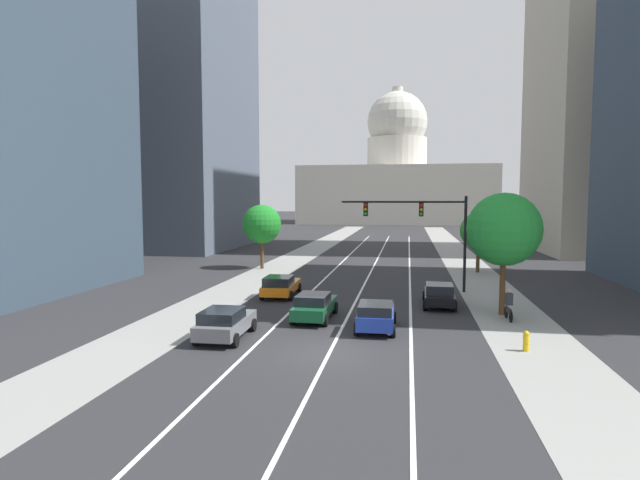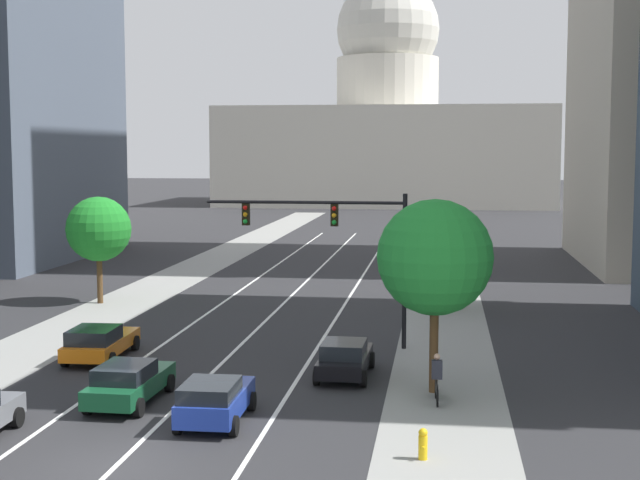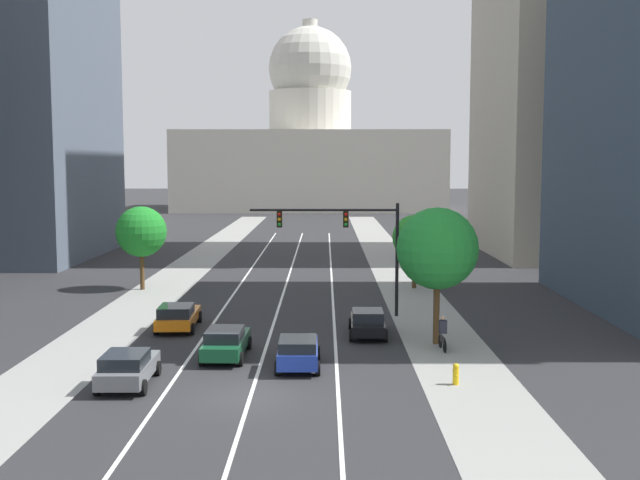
{
  "view_description": "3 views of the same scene",
  "coord_description": "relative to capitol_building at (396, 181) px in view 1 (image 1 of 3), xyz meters",
  "views": [
    {
      "loc": [
        3.25,
        -21.47,
        6.61
      ],
      "look_at": [
        -2.58,
        12.79,
        3.83
      ],
      "focal_mm": 29.09,
      "sensor_mm": 36.0,
      "label": 1
    },
    {
      "loc": [
        8.81,
        -23.34,
        8.7
      ],
      "look_at": [
        2.61,
        22.87,
        4.04
      ],
      "focal_mm": 51.22,
      "sensor_mm": 36.0,
      "label": 2
    },
    {
      "loc": [
        2.94,
        -29.41,
        9.2
      ],
      "look_at": [
        2.59,
        23.92,
        3.79
      ],
      "focal_mm": 43.13,
      "sensor_mm": 36.0,
      "label": 3
    }
  ],
  "objects": [
    {
      "name": "office_tower_far_left",
      "position": [
        -26.79,
        -77.49,
        14.48
      ],
      "size": [
        15.33,
        22.9,
        51.5
      ],
      "color": "#4C5666",
      "rests_on": "ground"
    },
    {
      "name": "fire_hydrant",
      "position": [
        8.37,
        -120.61,
        -10.85
      ],
      "size": [
        0.26,
        0.35,
        0.91
      ],
      "color": "yellow",
      "rests_on": "ground"
    },
    {
      "name": "car_green",
      "position": [
        -1.74,
        -116.26,
        -10.55
      ],
      "size": [
        2.06,
        4.68,
        1.47
      ],
      "rotation": [
        0.0,
        0.0,
        1.55
      ],
      "color": "#14512D",
      "rests_on": "ground"
    },
    {
      "name": "lane_stripe_right",
      "position": [
        3.46,
        -97.32,
        -11.3
      ],
      "size": [
        0.16,
        90.0,
        0.01
      ],
      "primitive_type": "cube",
      "color": "white",
      "rests_on": "ground"
    },
    {
      "name": "car_black",
      "position": [
        5.19,
        -111.61,
        -10.57
      ],
      "size": [
        2.03,
        4.35,
        1.43
      ],
      "rotation": [
        0.0,
        0.0,
        1.55
      ],
      "color": "black",
      "rests_on": "ground"
    },
    {
      "name": "street_tree_mid_right",
      "position": [
        8.58,
        -113.38,
        -6.44
      ],
      "size": [
        4.13,
        4.13,
        6.95
      ],
      "color": "#51381E",
      "rests_on": "ground"
    },
    {
      "name": "office_tower_far_right",
      "position": [
        30.22,
        -74.41,
        15.56
      ],
      "size": [
        22.38,
        22.38,
        53.67
      ],
      "color": "#B7AD99",
      "rests_on": "ground"
    },
    {
      "name": "ground_plane",
      "position": [
        0.0,
        -82.32,
        -11.31
      ],
      "size": [
        400.0,
        400.0,
        0.0
      ],
      "primitive_type": "plane",
      "color": "#2B2B2D"
    },
    {
      "name": "sidewalk_left",
      "position": [
        -9.02,
        -87.32,
        -11.31
      ],
      "size": [
        4.18,
        130.0,
        0.01
      ],
      "primitive_type": "cube",
      "color": "gray",
      "rests_on": "ground"
    },
    {
      "name": "car_gray",
      "position": [
        -5.19,
        -120.88,
        -10.53
      ],
      "size": [
        2.1,
        4.23,
        1.49
      ],
      "rotation": [
        0.0,
        0.0,
        1.59
      ],
      "color": "slate",
      "rests_on": "ground"
    },
    {
      "name": "street_tree_near_left",
      "position": [
        -10.31,
        -96.77,
        -7.1
      ],
      "size": [
        3.64,
        3.64,
        6.05
      ],
      "color": "#51381E",
      "rests_on": "ground"
    },
    {
      "name": "cyclist",
      "position": [
        8.71,
        -114.75,
        -10.46
      ],
      "size": [
        0.38,
        1.7,
        1.72
      ],
      "rotation": [
        0.0,
        0.0,
        1.63
      ],
      "color": "black",
      "rests_on": "ground"
    },
    {
      "name": "lane_stripe_center",
      "position": [
        0.0,
        -97.32,
        -11.3
      ],
      "size": [
        0.16,
        90.0,
        0.01
      ],
      "primitive_type": "cube",
      "color": "white",
      "rests_on": "ground"
    },
    {
      "name": "street_tree_near_right",
      "position": [
        9.47,
        -95.98,
        -7.57
      ],
      "size": [
        3.26,
        3.26,
        5.39
      ],
      "color": "#51381E",
      "rests_on": "ground"
    },
    {
      "name": "sidewalk_right",
      "position": [
        9.02,
        -87.32,
        -11.31
      ],
      "size": [
        4.18,
        130.0,
        0.01
      ],
      "primitive_type": "cube",
      "color": "gray",
      "rests_on": "ground"
    },
    {
      "name": "capitol_building",
      "position": [
        0.0,
        0.0,
        0.0
      ],
      "size": [
        50.42,
        28.9,
        36.61
      ],
      "color": "beige",
      "rests_on": "ground"
    },
    {
      "name": "traffic_signal_mast",
      "position": [
        4.43,
        -106.33,
        -6.34
      ],
      "size": [
        8.85,
        0.39,
        6.79
      ],
      "color": "black",
      "rests_on": "ground"
    },
    {
      "name": "car_blue",
      "position": [
        1.73,
        -118.09,
        -10.52
      ],
      "size": [
        2.02,
        4.07,
        1.5
      ],
      "rotation": [
        0.0,
        0.0,
        1.58
      ],
      "color": "#1E389E",
      "rests_on": "ground"
    },
    {
      "name": "car_orange",
      "position": [
        -5.19,
        -110.08,
        -10.56
      ],
      "size": [
        2.27,
        4.86,
        1.45
      ],
      "rotation": [
        0.0,
        0.0,
        1.61
      ],
      "color": "orange",
      "rests_on": "ground"
    },
    {
      "name": "lane_stripe_left",
      "position": [
        -3.46,
        -97.32,
        -11.3
      ],
      "size": [
        0.16,
        90.0,
        0.01
      ],
      "primitive_type": "cube",
      "color": "white",
      "rests_on": "ground"
    }
  ]
}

